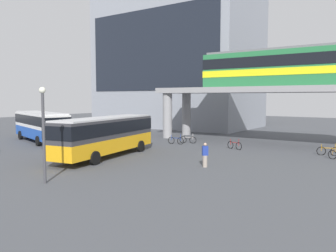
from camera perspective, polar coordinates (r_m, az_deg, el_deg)
ground_plane at (r=34.51m, az=-0.84°, el=-3.25°), size 120.00×120.00×0.00m
station_building at (r=58.65m, az=1.50°, el=10.66°), size 25.71×14.79×21.66m
elevated_platform at (r=36.44m, az=22.51°, el=4.82°), size 33.44×5.86×5.91m
train at (r=37.01m, az=19.81°, el=9.23°), size 18.67×2.96×3.84m
bus_main at (r=28.19m, az=-10.34°, el=-1.07°), size 4.39×11.31×3.22m
bus_secondary at (r=39.62m, az=-20.32°, el=0.38°), size 11.29×5.82×3.22m
bicycle_red at (r=32.67m, az=10.96°, el=-3.16°), size 1.70×0.66×1.04m
bicycle_orange at (r=31.58m, az=24.98°, el=-3.80°), size 1.73×0.58×1.04m
bicycle_silver at (r=36.34m, az=3.32°, el=-2.28°), size 1.70×0.68×1.04m
bicycle_blue at (r=35.64m, az=1.31°, el=-2.42°), size 1.78×0.32×1.04m
pedestrian_waiting_near_stop at (r=24.00m, az=6.15°, el=-4.91°), size 0.47×0.46×1.69m
lamp_post at (r=20.29m, az=-19.93°, el=0.01°), size 0.36×0.36×5.39m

